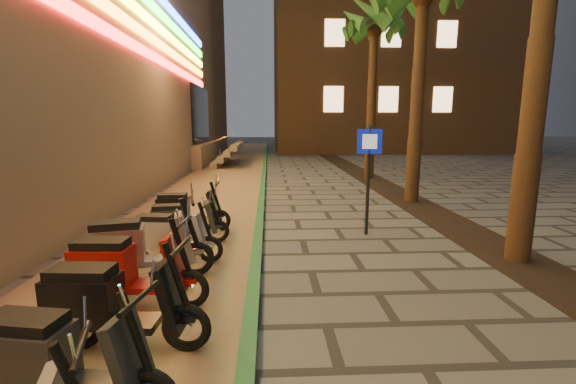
{
  "coord_description": "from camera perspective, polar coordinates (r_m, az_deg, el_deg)",
  "views": [
    {
      "loc": [
        -0.67,
        -4.12,
        2.34
      ],
      "look_at": [
        -0.35,
        2.2,
        1.2
      ],
      "focal_mm": 24.0,
      "sensor_mm": 36.0,
      "label": 1
    }
  ],
  "objects": [
    {
      "name": "scooter_6",
      "position": [
        6.12,
        -21.45,
        -7.63
      ],
      "size": [
        1.77,
        0.84,
        1.24
      ],
      "rotation": [
        0.0,
        0.0,
        0.24
      ],
      "color": "black",
      "rests_on": "ground"
    },
    {
      "name": "scooter_7",
      "position": [
        6.89,
        -17.25,
        -6.14
      ],
      "size": [
        1.5,
        0.6,
        1.05
      ],
      "rotation": [
        0.0,
        0.0,
        -0.14
      ],
      "color": "black",
      "rests_on": "ground"
    },
    {
      "name": "parking_strip",
      "position": [
        14.44,
        -10.51,
        0.75
      ],
      "size": [
        3.4,
        60.0,
        0.01
      ],
      "primitive_type": "cube",
      "color": "#8C7251",
      "rests_on": "ground"
    },
    {
      "name": "green_curb",
      "position": [
        14.31,
        -3.76,
        0.99
      ],
      "size": [
        0.18,
        60.0,
        0.1
      ],
      "primitive_type": "cube",
      "color": "#266634",
      "rests_on": "ground"
    },
    {
      "name": "scooter_9",
      "position": [
        8.6,
        -15.07,
        -2.65
      ],
      "size": [
        1.56,
        0.55,
        1.1
      ],
      "rotation": [
        0.0,
        0.0,
        0.02
      ],
      "color": "black",
      "rests_on": "ground"
    },
    {
      "name": "scooter_4",
      "position": [
        4.5,
        -25.05,
        -14.79
      ],
      "size": [
        1.68,
        0.59,
        1.18
      ],
      "rotation": [
        0.0,
        0.0,
        -0.08
      ],
      "color": "black",
      "rests_on": "ground"
    },
    {
      "name": "ground",
      "position": [
        4.79,
        5.84,
        -19.13
      ],
      "size": [
        120.0,
        120.0,
        0.0
      ],
      "primitive_type": "plane",
      "color": "#474442",
      "rests_on": "ground"
    },
    {
      "name": "apartment_block",
      "position": [
        38.74,
        12.94,
        25.19
      ],
      "size": [
        18.0,
        16.06,
        25.0
      ],
      "color": "brown",
      "rests_on": "ground"
    },
    {
      "name": "scooter_5",
      "position": [
        5.34,
        -23.14,
        -10.59
      ],
      "size": [
        1.7,
        0.59,
        1.19
      ],
      "rotation": [
        0.0,
        0.0,
        -0.06
      ],
      "color": "black",
      "rests_on": "ground"
    },
    {
      "name": "scooter_8",
      "position": [
        7.74,
        -15.63,
        -4.29
      ],
      "size": [
        1.48,
        0.59,
        1.04
      ],
      "rotation": [
        0.0,
        0.0,
        0.13
      ],
      "color": "black",
      "rests_on": "ground"
    },
    {
      "name": "scooter_3",
      "position": [
        3.78,
        -31.09,
        -20.76
      ],
      "size": [
        1.6,
        0.68,
        1.12
      ],
      "rotation": [
        0.0,
        0.0,
        -0.17
      ],
      "color": "black",
      "rests_on": "ground"
    },
    {
      "name": "planting_strip",
      "position": [
        10.34,
        21.65,
        -3.55
      ],
      "size": [
        1.2,
        40.0,
        0.02
      ],
      "primitive_type": "cube",
      "color": "black",
      "rests_on": "ground"
    },
    {
      "name": "palm_d",
      "position": [
        17.06,
        12.64,
        22.19
      ],
      "size": [
        2.97,
        3.02,
        7.16
      ],
      "color": "#472D19",
      "rests_on": "ground"
    },
    {
      "name": "pedestrian_sign",
      "position": [
        8.12,
        11.86,
        3.91
      ],
      "size": [
        0.5,
        0.11,
        2.29
      ],
      "rotation": [
        0.0,
        0.0,
        -0.12
      ],
      "color": "black",
      "rests_on": "ground"
    }
  ]
}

